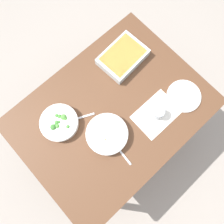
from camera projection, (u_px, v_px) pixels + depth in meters
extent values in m
plane|color=#9E9389|center=(112.00, 130.00, 2.05)|extent=(6.00, 6.00, 0.00)
cube|color=brown|center=(112.00, 113.00, 1.35)|extent=(1.20, 0.90, 0.04)
cylinder|color=brown|center=(127.00, 51.00, 1.87)|extent=(0.06, 0.06, 0.70)
cylinder|color=brown|center=(30.00, 133.00, 1.69)|extent=(0.06, 0.06, 0.70)
cylinder|color=brown|center=(192.00, 114.00, 1.73)|extent=(0.06, 0.06, 0.70)
cylinder|color=brown|center=(94.00, 210.00, 1.56)|extent=(0.06, 0.06, 0.70)
cube|color=silver|center=(156.00, 114.00, 1.33)|extent=(0.28, 0.20, 0.00)
cylinder|color=silver|center=(107.00, 134.00, 1.27)|extent=(0.25, 0.25, 0.05)
torus|color=silver|center=(107.00, 134.00, 1.25)|extent=(0.26, 0.26, 0.01)
cylinder|color=olive|center=(107.00, 134.00, 1.27)|extent=(0.20, 0.20, 0.03)
sphere|color=silver|center=(109.00, 133.00, 1.26)|extent=(0.01, 0.01, 0.01)
sphere|color=#C66633|center=(106.00, 128.00, 1.26)|extent=(0.01, 0.01, 0.01)
sphere|color=#C66633|center=(113.00, 127.00, 1.26)|extent=(0.02, 0.02, 0.02)
sphere|color=olive|center=(106.00, 140.00, 1.25)|extent=(0.02, 0.02, 0.02)
cylinder|color=silver|center=(60.00, 123.00, 1.29)|extent=(0.23, 0.23, 0.05)
torus|color=silver|center=(59.00, 122.00, 1.27)|extent=(0.24, 0.24, 0.01)
cylinder|color=#8CB272|center=(59.00, 123.00, 1.29)|extent=(0.19, 0.19, 0.02)
sphere|color=#478C38|center=(60.00, 116.00, 1.28)|extent=(0.03, 0.03, 0.03)
sphere|color=#478C38|center=(57.00, 116.00, 1.28)|extent=(0.02, 0.02, 0.02)
sphere|color=#3D7A33|center=(56.00, 124.00, 1.27)|extent=(0.02, 0.02, 0.02)
sphere|color=#569E42|center=(65.00, 119.00, 1.28)|extent=(0.03, 0.03, 0.03)
sphere|color=#569E42|center=(59.00, 122.00, 1.27)|extent=(0.02, 0.02, 0.02)
sphere|color=#3D7A33|center=(59.00, 122.00, 1.27)|extent=(0.02, 0.02, 0.02)
sphere|color=#478C38|center=(68.00, 127.00, 1.27)|extent=(0.02, 0.02, 0.02)
sphere|color=#569E42|center=(64.00, 117.00, 1.28)|extent=(0.04, 0.04, 0.04)
sphere|color=#569E42|center=(57.00, 126.00, 1.27)|extent=(0.03, 0.03, 0.03)
sphere|color=#478C38|center=(57.00, 123.00, 1.27)|extent=(0.03, 0.03, 0.03)
sphere|color=#3D7A33|center=(53.00, 127.00, 1.26)|extent=(0.04, 0.04, 0.04)
cube|color=silver|center=(123.00, 57.00, 1.39)|extent=(0.32, 0.24, 0.06)
cube|color=gold|center=(123.00, 56.00, 1.38)|extent=(0.28, 0.21, 0.04)
cylinder|color=#B2BCC6|center=(158.00, 113.00, 1.29)|extent=(0.07, 0.07, 0.08)
cylinder|color=black|center=(157.00, 113.00, 1.30)|extent=(0.06, 0.06, 0.05)
cylinder|color=silver|center=(184.00, 96.00, 1.35)|extent=(0.22, 0.22, 0.01)
cube|color=silver|center=(123.00, 155.00, 1.27)|extent=(0.02, 0.14, 0.01)
ellipsoid|color=silver|center=(115.00, 144.00, 1.28)|extent=(0.03, 0.04, 0.01)
cube|color=silver|center=(84.00, 117.00, 1.32)|extent=(0.13, 0.07, 0.01)
ellipsoid|color=silver|center=(70.00, 120.00, 1.32)|extent=(0.05, 0.04, 0.01)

